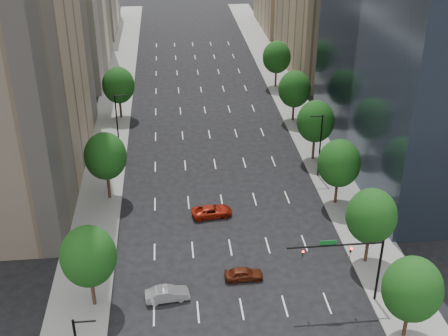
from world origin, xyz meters
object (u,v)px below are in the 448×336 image
object	(u,v)px
car_maroon	(244,274)
car_red_far	(212,211)
car_silver	(167,294)
traffic_signal	(355,258)

from	to	relation	value
car_maroon	car_red_far	size ratio (longest dim) A/B	0.81
car_maroon	car_silver	bearing A→B (deg)	106.12
car_maroon	car_red_far	distance (m)	12.39
traffic_signal	car_silver	world-z (taller)	traffic_signal
car_silver	car_red_far	bearing A→B (deg)	-27.36
car_silver	car_red_far	world-z (taller)	car_silver
car_silver	car_red_far	size ratio (longest dim) A/B	0.88
traffic_signal	car_maroon	world-z (taller)	traffic_signal
car_red_far	car_maroon	bearing A→B (deg)	-177.45
car_maroon	car_silver	xyz separation A→B (m)	(-7.77, -2.38, 0.03)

